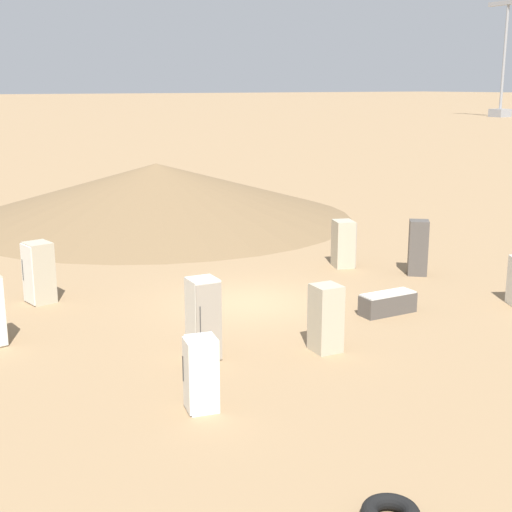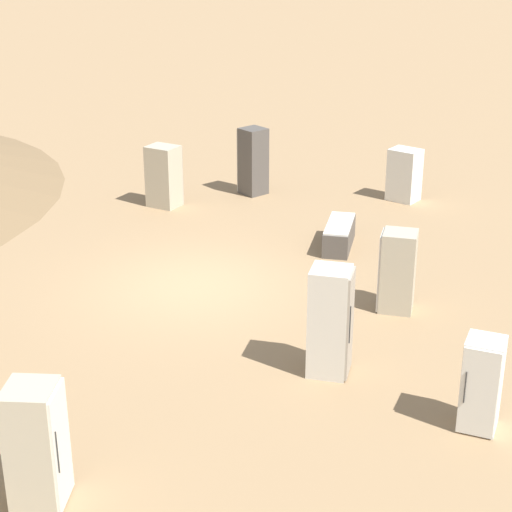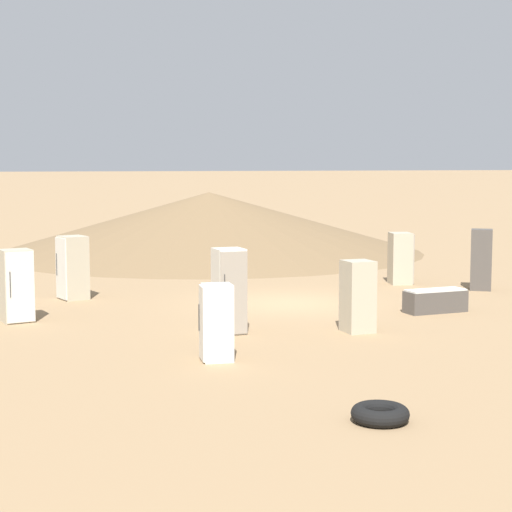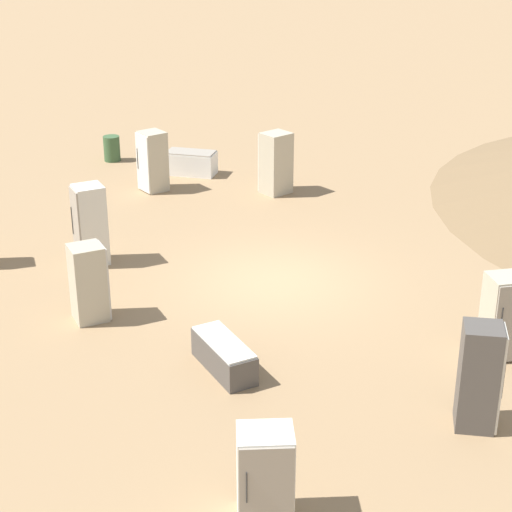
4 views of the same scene
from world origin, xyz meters
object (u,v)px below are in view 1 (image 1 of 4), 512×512
at_px(discarded_fridge_4, 201,374).
at_px(discarded_fridge_9, 388,303).
at_px(discarded_fridge_2, 203,319).
at_px(power_pylon_2, 503,75).
at_px(discarded_fridge_3, 39,273).
at_px(discarded_fridge_0, 418,248).
at_px(discarded_fridge_1, 326,318).
at_px(discarded_fridge_6, 344,244).

height_order(discarded_fridge_4, discarded_fridge_9, discarded_fridge_4).
height_order(discarded_fridge_2, discarded_fridge_9, discarded_fridge_2).
relative_size(power_pylon_2, discarded_fridge_9, 15.87).
height_order(discarded_fridge_3, discarded_fridge_4, discarded_fridge_3).
xyz_separation_m(power_pylon_2, discarded_fridge_0, (-80.99, 100.76, -7.32)).
bearing_deg(discarded_fridge_0, discarded_fridge_1, -109.53).
height_order(power_pylon_2, discarded_fridge_3, power_pylon_2).
xyz_separation_m(discarded_fridge_1, discarded_fridge_9, (1.37, -3.23, -0.52)).
distance_m(discarded_fridge_0, discarded_fridge_4, 12.30).
bearing_deg(discarded_fridge_2, discarded_fridge_3, -67.75).
xyz_separation_m(discarded_fridge_1, discarded_fridge_4, (-1.33, 4.05, -0.07)).
distance_m(discarded_fridge_0, discarded_fridge_1, 8.09).
xyz_separation_m(discarded_fridge_1, discarded_fridge_3, (7.60, 4.81, 0.08)).
bearing_deg(discarded_fridge_2, power_pylon_2, -138.14).
bearing_deg(discarded_fridge_0, discarded_fridge_2, -122.74).
height_order(discarded_fridge_0, discarded_fridge_4, discarded_fridge_0).
xyz_separation_m(power_pylon_2, discarded_fridge_2, (-83.99, 110.48, -7.29)).
relative_size(power_pylon_2, discarded_fridge_3, 14.66).
height_order(discarded_fridge_1, discarded_fridge_2, discarded_fridge_2).
bearing_deg(discarded_fridge_6, discarded_fridge_2, -37.81).
bearing_deg(discarded_fridge_9, discarded_fridge_6, 157.69).
relative_size(discarded_fridge_1, discarded_fridge_4, 1.09).
height_order(discarded_fridge_1, discarded_fridge_6, discarded_fridge_6).
relative_size(discarded_fridge_4, discarded_fridge_9, 0.90).
relative_size(power_pylon_2, discarded_fridge_6, 16.03).
distance_m(discarded_fridge_0, discarded_fridge_3, 12.30).
bearing_deg(discarded_fridge_1, discarded_fridge_4, -156.83).
relative_size(discarded_fridge_4, discarded_fridge_6, 0.91).
bearing_deg(discarded_fridge_2, discarded_fridge_1, 162.90).
distance_m(power_pylon_2, discarded_fridge_4, 141.49).
distance_m(power_pylon_2, discarded_fridge_3, 136.84).
distance_m(discarded_fridge_2, discarded_fridge_9, 6.01).
xyz_separation_m(discarded_fridge_2, discarded_fridge_6, (5.16, -8.25, -0.14)).
relative_size(discarded_fridge_2, discarded_fridge_4, 1.29).
bearing_deg(discarded_fridge_1, discarded_fridge_3, 127.36).
bearing_deg(discarded_fridge_4, discarded_fridge_2, -15.65).
xyz_separation_m(discarded_fridge_3, discarded_fridge_6, (-1.35, -10.32, -0.08)).
bearing_deg(discarded_fridge_6, discarded_fridge_1, -21.24).
distance_m(power_pylon_2, discarded_fridge_2, 138.97).
relative_size(discarded_fridge_3, discarded_fridge_9, 1.08).
bearing_deg(power_pylon_2, discarded_fridge_2, 127.24).
height_order(discarded_fridge_3, discarded_fridge_6, discarded_fridge_3).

